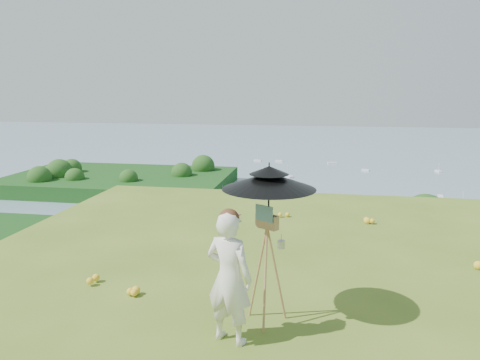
# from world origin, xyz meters

# --- Properties ---
(ground) EXTENTS (14.00, 14.00, 0.00)m
(ground) POSITION_xyz_m (0.00, 0.00, 0.00)
(ground) COLOR #526C1F
(ground) RESTS_ON ground
(shoreline_tier) EXTENTS (170.00, 28.00, 8.00)m
(shoreline_tier) POSITION_xyz_m (0.00, 75.00, -36.00)
(shoreline_tier) COLOR gray
(shoreline_tier) RESTS_ON bay_water
(bay_water) EXTENTS (700.00, 700.00, 0.00)m
(bay_water) POSITION_xyz_m (0.00, 240.00, -34.00)
(bay_water) COLOR #7189A2
(bay_water) RESTS_ON ground
(peninsula) EXTENTS (90.00, 60.00, 12.00)m
(peninsula) POSITION_xyz_m (-75.00, 155.00, -29.00)
(peninsula) COLOR #12390F
(peninsula) RESTS_ON bay_water
(slope_trees) EXTENTS (110.00, 50.00, 6.00)m
(slope_trees) POSITION_xyz_m (0.00, 35.00, -15.00)
(slope_trees) COLOR #1F4715
(slope_trees) RESTS_ON forest_slope
(harbor_town) EXTENTS (110.00, 22.00, 5.00)m
(harbor_town) POSITION_xyz_m (0.00, 75.00, -29.50)
(harbor_town) COLOR beige
(harbor_town) RESTS_ON shoreline_tier
(moored_boats) EXTENTS (140.00, 140.00, 0.70)m
(moored_boats) POSITION_xyz_m (-12.50, 161.00, -33.65)
(moored_boats) COLOR silver
(moored_boats) RESTS_ON bay_water
(wildflowers) EXTENTS (10.00, 10.50, 0.12)m
(wildflowers) POSITION_xyz_m (0.00, 0.25, 0.06)
(wildflowers) COLOR yellow
(wildflowers) RESTS_ON ground
(painter) EXTENTS (0.64, 0.52, 1.51)m
(painter) POSITION_xyz_m (-2.11, -0.77, 0.75)
(painter) COLOR white
(painter) RESTS_ON ground
(field_easel) EXTENTS (0.76, 0.76, 1.47)m
(field_easel) POSITION_xyz_m (-1.75, -0.27, 0.73)
(field_easel) COLOR brown
(field_easel) RESTS_ON ground
(sun_umbrella) EXTENTS (1.44, 1.44, 0.75)m
(sun_umbrella) POSITION_xyz_m (-1.74, -0.24, 1.58)
(sun_umbrella) COLOR black
(sun_umbrella) RESTS_ON field_easel
(painter_cap) EXTENTS (0.32, 0.33, 0.10)m
(painter_cap) POSITION_xyz_m (-2.11, -0.77, 1.47)
(painter_cap) COLOR #DF7D7A
(painter_cap) RESTS_ON painter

